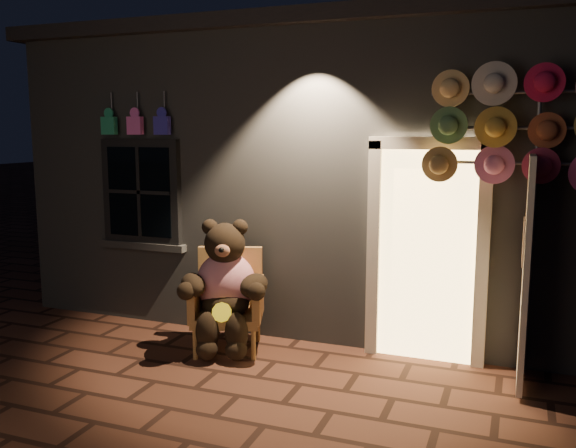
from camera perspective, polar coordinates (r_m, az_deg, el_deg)
The scene contains 5 objects.
ground at distance 5.44m, azimuth -4.71°, elevation -15.72°, with size 60.00×60.00×0.00m, color #502C1E.
shop_building at distance 8.73m, azimuth 6.58°, elevation 5.36°, with size 7.30×5.95×3.51m.
wicker_armchair at distance 6.38m, azimuth -5.60°, elevation -7.05°, with size 0.86×0.83×1.03m.
teddy_bear at distance 6.21m, azimuth -5.93°, elevation -5.81°, with size 0.92×0.86×1.34m.
hat_rack at distance 5.73m, azimuth 20.73°, elevation 8.14°, with size 1.59×0.22×2.81m.
Camera 1 is at (2.16, -4.45, 2.26)m, focal length 38.00 mm.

